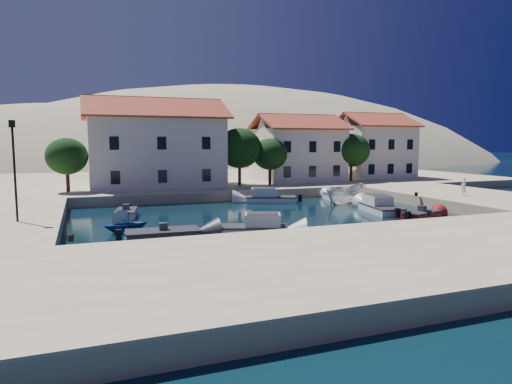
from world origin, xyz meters
TOP-DOWN VIEW (x-y plane):
  - ground at (0.00, 0.00)m, footprint 400.00×400.00m
  - quay_south at (0.00, -6.00)m, footprint 52.00×12.00m
  - quay_east at (20.50, 10.00)m, footprint 11.00×20.00m
  - quay_north at (2.00, 38.00)m, footprint 80.00×36.00m
  - hills at (20.64, 123.62)m, footprint 254.00×176.00m
  - building_left at (-6.00, 28.00)m, footprint 14.70×9.45m
  - building_mid at (12.00, 29.00)m, footprint 10.50×8.40m
  - building_right at (24.00, 30.00)m, footprint 9.45×8.40m
  - trees at (4.51, 25.46)m, footprint 37.30×5.30m
  - lamppost at (-17.50, 8.00)m, footprint 0.35×0.25m
  - bollards at (2.80, 3.87)m, footprint 29.36×9.56m
  - motorboat_grey_sw at (-9.20, 4.08)m, footprint 4.48×2.12m
  - cabin_cruiser_south at (-3.65, 3.36)m, footprint 4.67×3.25m
  - rowboat_south at (6.28, 1.50)m, footprint 4.29×3.16m
  - motorboat_red_se at (10.59, 4.45)m, footprint 3.62×2.47m
  - cabin_cruiser_east at (9.60, 8.27)m, footprint 2.98×5.34m
  - boat_east at (9.89, 14.14)m, footprint 5.57×3.51m
  - motorboat_white_ne at (10.38, 16.80)m, footprint 2.44×3.96m
  - rowboat_west at (-11.11, 7.18)m, footprint 3.11×2.79m
  - motorboat_white_west at (-10.53, 13.44)m, footprint 2.13×3.65m
  - cabin_cruiser_north at (3.49, 17.43)m, footprint 5.23×3.75m
  - pedestrian at (18.97, 8.73)m, footprint 0.67×0.49m

SIDE VIEW (x-z plane):
  - hills at x=20.64m, z-range -72.90..26.10m
  - ground at x=0.00m, z-range 0.00..0.00m
  - rowboat_south at x=6.28m, z-range -0.43..0.43m
  - boat_east at x=9.89m, z-range -1.01..1.01m
  - rowboat_west at x=-11.11m, z-range -0.73..0.73m
  - motorboat_grey_sw at x=-9.20m, z-range -0.33..0.92m
  - motorboat_white_ne at x=10.38m, z-range -0.33..0.92m
  - motorboat_white_west at x=-10.53m, z-range -0.33..0.92m
  - motorboat_red_se at x=10.59m, z-range -0.33..0.92m
  - cabin_cruiser_south at x=-3.65m, z-range -0.32..1.28m
  - cabin_cruiser_east at x=9.60m, z-range -0.32..1.28m
  - cabin_cruiser_north at x=3.49m, z-range -0.32..1.28m
  - quay_south at x=0.00m, z-range 0.00..1.00m
  - quay_east at x=20.50m, z-range 0.00..1.00m
  - quay_north at x=2.00m, z-range 0.00..1.00m
  - bollards at x=2.80m, z-range 1.00..1.30m
  - pedestrian at x=18.97m, z-range 1.00..2.68m
  - lamppost at x=-17.50m, z-range 1.64..7.87m
  - trees at x=4.51m, z-range 1.61..8.06m
  - building_mid at x=12.00m, z-range 1.07..9.37m
  - building_right at x=24.00m, z-range 1.07..9.87m
  - building_left at x=-6.00m, z-range 1.09..10.79m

